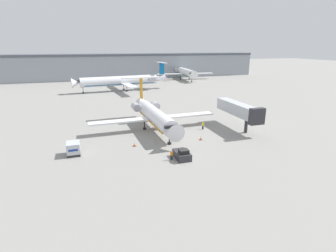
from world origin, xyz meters
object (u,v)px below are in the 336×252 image
(worker_near_tug, at_px, (171,155))
(airplane_parked_far_left, at_px, (122,81))
(luggage_cart, at_px, (73,149))
(traffic_cone_left, at_px, (134,144))
(airplane_main, at_px, (154,115))
(jet_bridge, at_px, (239,110))
(pushback_tug, at_px, (182,155))
(worker_by_wing, at_px, (203,125))
(airplane_parked_far_right, at_px, (185,72))
(traffic_cone_right, at_px, (201,138))

(worker_near_tug, distance_m, airplane_parked_far_left, 73.12)
(luggage_cart, distance_m, airplane_parked_far_left, 68.21)
(traffic_cone_left, bearing_deg, airplane_main, 54.39)
(airplane_main, bearing_deg, traffic_cone_left, -125.61)
(worker_near_tug, height_order, traffic_cone_left, worker_near_tug)
(jet_bridge, bearing_deg, worker_near_tug, -149.97)
(airplane_main, relative_size, pushback_tug, 7.64)
(worker_by_wing, xyz_separation_m, jet_bridge, (7.84, -2.00, 3.56))
(airplane_parked_far_left, bearing_deg, airplane_main, -91.39)
(pushback_tug, height_order, traffic_cone_left, pushback_tug)
(worker_near_tug, xyz_separation_m, worker_by_wing, (12.20, 13.58, 0.03))
(pushback_tug, xyz_separation_m, worker_near_tug, (-1.84, 0.04, 0.15))
(airplane_main, distance_m, pushback_tug, 17.27)
(traffic_cone_left, height_order, airplane_parked_far_right, airplane_parked_far_right)
(worker_by_wing, distance_m, airplane_parked_far_left, 60.18)
(worker_near_tug, xyz_separation_m, traffic_cone_right, (8.76, 7.26, -0.53))
(luggage_cart, relative_size, worker_by_wing, 1.68)
(airplane_main, distance_m, jet_bridge, 19.10)
(airplane_main, distance_m, traffic_cone_right, 12.39)
(airplane_main, relative_size, worker_near_tug, 17.27)
(traffic_cone_left, distance_m, traffic_cone_right, 13.41)
(traffic_cone_right, bearing_deg, airplane_parked_far_right, 69.90)
(worker_by_wing, height_order, traffic_cone_left, worker_by_wing)
(luggage_cart, height_order, airplane_parked_far_right, airplane_parked_far_right)
(airplane_parked_far_left, xyz_separation_m, airplane_parked_far_right, (39.82, 27.66, -0.10))
(traffic_cone_left, bearing_deg, luggage_cart, -176.37)
(airplane_parked_far_left, relative_size, airplane_parked_far_right, 1.23)
(worker_near_tug, relative_size, worker_by_wing, 0.97)
(airplane_main, height_order, airplane_parked_far_left, airplane_parked_far_left)
(traffic_cone_right, height_order, jet_bridge, jet_bridge)
(pushback_tug, xyz_separation_m, airplane_parked_far_left, (1.28, 73.02, 3.50))
(worker_near_tug, xyz_separation_m, traffic_cone_left, (-4.63, 8.10, -0.54))
(luggage_cart, height_order, traffic_cone_left, luggage_cart)
(worker_by_wing, xyz_separation_m, traffic_cone_right, (-3.44, -6.32, -0.56))
(luggage_cart, bearing_deg, traffic_cone_right, -0.36)
(airplane_main, height_order, traffic_cone_left, airplane_main)
(luggage_cart, height_order, worker_near_tug, luggage_cart)
(airplane_parked_far_right, bearing_deg, traffic_cone_left, -117.20)
(airplane_parked_far_right, height_order, jet_bridge, airplane_parked_far_right)
(pushback_tug, xyz_separation_m, traffic_cone_right, (6.91, 7.30, -0.38))
(worker_near_tug, distance_m, worker_by_wing, 18.25)
(traffic_cone_right, relative_size, airplane_parked_far_right, 0.02)
(airplane_main, relative_size, airplane_parked_far_right, 0.89)
(airplane_parked_far_left, distance_m, jet_bridge, 63.69)
(worker_by_wing, xyz_separation_m, airplane_parked_far_left, (-9.08, 59.40, 3.32))
(airplane_main, distance_m, airplane_parked_far_right, 93.21)
(traffic_cone_left, distance_m, airplane_parked_far_right, 104.12)
(worker_by_wing, relative_size, airplane_parked_far_right, 0.05)
(airplane_main, xyz_separation_m, luggage_cart, (-17.19, -9.61, -2.27))
(pushback_tug, distance_m, traffic_cone_right, 10.06)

